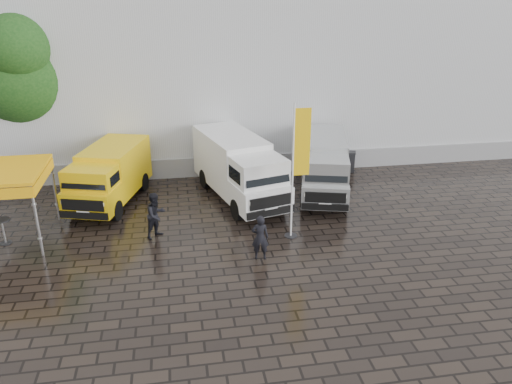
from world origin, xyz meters
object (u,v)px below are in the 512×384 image
van_white (239,170)px  person_front (260,237)px  cocktail_table (4,232)px  flagpole (298,164)px  person_tent (156,215)px  van_silver (324,167)px  van_yellow (109,177)px  wheelie_bin (349,161)px

van_white → person_front: size_ratio=3.86×
person_front → cocktail_table: bearing=-7.3°
flagpole → van_white: bearing=111.9°
person_tent → van_silver: bearing=-20.1°
van_yellow → van_silver: van_silver is taller
van_white → van_silver: bearing=-15.3°
van_white → van_yellow: bearing=160.4°
person_front → flagpole: bearing=-129.1°
van_white → wheelie_bin: 6.86m
van_white → cocktail_table: bearing=-178.1°
van_silver → person_front: 6.93m
van_silver → van_white: bearing=-164.7°
cocktail_table → person_tent: person_tent is taller
cocktail_table → wheelie_bin: size_ratio=0.93×
flagpole → van_yellow: bearing=148.4°
van_white → wheelie_bin: size_ratio=6.05×
person_tent → wheelie_bin: bearing=-11.9°
wheelie_bin → person_front: person_front is taller
van_white → van_silver: 4.00m
van_silver → flagpole: bearing=-104.3°
wheelie_bin → person_tent: (-9.90, -5.99, 0.38)m
van_yellow → person_tent: bearing=-43.6°
person_front → person_tent: person_tent is taller
flagpole → person_tent: bearing=170.8°
person_front → van_yellow: bearing=-37.6°
van_white → wheelie_bin: bearing=8.4°
van_white → van_silver: (4.00, 0.00, -0.11)m
van_silver → cocktail_table: van_silver is taller
cocktail_table → person_front: person_front is taller
van_silver → flagpole: 5.03m
flagpole → cocktail_table: flagpole is taller
wheelie_bin → person_front: bearing=-107.7°
flagpole → person_tent: 5.78m
van_silver → cocktail_table: 13.71m
flagpole → person_tent: (-5.33, 0.87, -2.06)m
van_silver → cocktail_table: bearing=-152.5°
person_front → person_tent: (-3.66, 2.37, 0.07)m
wheelie_bin → person_front: 10.44m
van_yellow → wheelie_bin: bearing=27.8°
cocktail_table → person_tent: bearing=-3.7°
van_silver → person_tent: 8.35m
flagpole → wheelie_bin: bearing=56.3°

